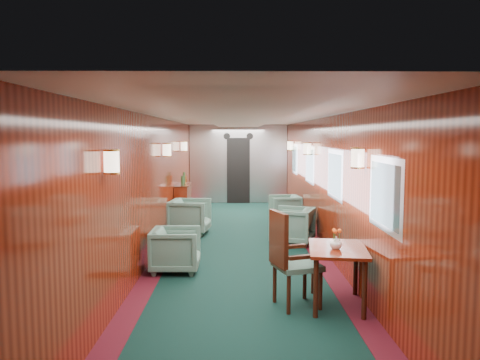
{
  "coord_description": "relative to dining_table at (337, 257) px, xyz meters",
  "views": [
    {
      "loc": [
        -0.11,
        -8.41,
        2.08
      ],
      "look_at": [
        0.0,
        1.26,
        1.15
      ],
      "focal_mm": 35.0,
      "sensor_mm": 36.0,
      "label": 1
    }
  ],
  "objects": [
    {
      "name": "room",
      "position": [
        -1.14,
        2.87,
        1.03
      ],
      "size": [
        12.0,
        12.1,
        2.4
      ],
      "color": "black",
      "rests_on": "ground"
    },
    {
      "name": "wall_sconces",
      "position": [
        -1.14,
        3.44,
        1.18
      ],
      "size": [
        2.97,
        7.97,
        0.25
      ],
      "color": "#FFE7C6",
      "rests_on": "ground"
    },
    {
      "name": "bulkhead",
      "position": [
        -1.14,
        8.78,
        0.58
      ],
      "size": [
        2.98,
        0.17,
        2.39
      ],
      "color": "#B3B6BB",
      "rests_on": "ground"
    },
    {
      "name": "armchair_right_near",
      "position": [
        -0.14,
        3.3,
        -0.26
      ],
      "size": [
        0.98,
        0.97,
        0.7
      ],
      "primitive_type": "imported",
      "rotation": [
        0.0,
        0.0,
        -1.93
      ],
      "color": "#1F4A44",
      "rests_on": "ground"
    },
    {
      "name": "side_chair",
      "position": [
        -0.6,
        -0.04,
        0.03
      ],
      "size": [
        0.65,
        0.67,
        1.18
      ],
      "rotation": [
        0.0,
        0.0,
        0.32
      ],
      "color": "#1F4A44",
      "rests_on": "ground"
    },
    {
      "name": "armchair_right_far",
      "position": [
        -0.03,
        5.62,
        -0.29
      ],
      "size": [
        0.78,
        0.76,
        0.64
      ],
      "primitive_type": "imported",
      "rotation": [
        0.0,
        0.0,
        -1.45
      ],
      "color": "#1F4A44",
      "rests_on": "ground"
    },
    {
      "name": "credenza",
      "position": [
        -2.48,
        5.47,
        -0.13
      ],
      "size": [
        0.32,
        1.04,
        1.2
      ],
      "color": "maroon",
      "rests_on": "ground"
    },
    {
      "name": "flower_vase",
      "position": [
        -0.04,
        -0.08,
        0.19
      ],
      "size": [
        0.18,
        0.18,
        0.15
      ],
      "primitive_type": "imported",
      "rotation": [
        0.0,
        0.0,
        -0.29
      ],
      "color": "silver",
      "rests_on": "dining_table"
    },
    {
      "name": "armchair_left_far",
      "position": [
        -2.19,
        4.22,
        -0.24
      ],
      "size": [
        0.91,
        0.89,
        0.74
      ],
      "primitive_type": "imported",
      "rotation": [
        0.0,
        0.0,
        1.44
      ],
      "color": "#1F4A44",
      "rests_on": "ground"
    },
    {
      "name": "windows_right",
      "position": [
        0.35,
        3.12,
        0.84
      ],
      "size": [
        0.02,
        8.6,
        0.8
      ],
      "color": "silver",
      "rests_on": "ground"
    },
    {
      "name": "armchair_left_near",
      "position": [
        -2.15,
        1.48,
        -0.27
      ],
      "size": [
        0.74,
        0.72,
        0.67
      ],
      "primitive_type": "imported",
      "rotation": [
        0.0,
        0.0,
        1.57
      ],
      "color": "#1F4A44",
      "rests_on": "ground"
    },
    {
      "name": "dining_table",
      "position": [
        0.0,
        0.0,
        0.0
      ],
      "size": [
        0.8,
        1.05,
        0.72
      ],
      "rotation": [
        0.0,
        0.0,
        -0.14
      ],
      "color": "maroon",
      "rests_on": "ground"
    }
  ]
}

